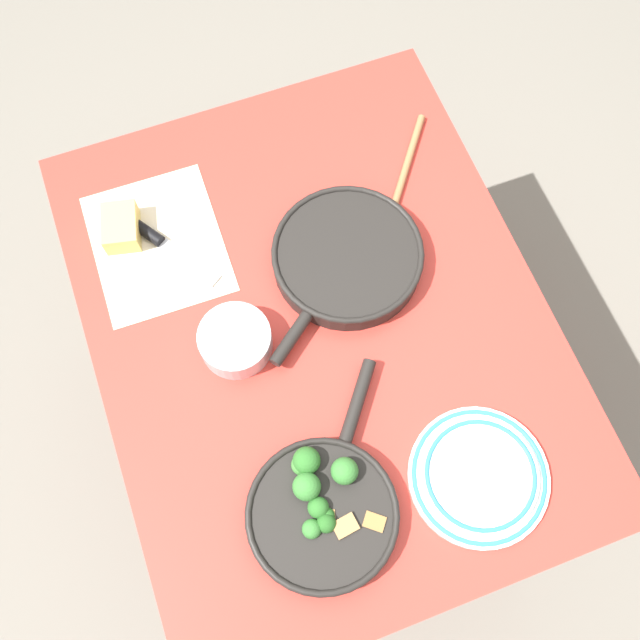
% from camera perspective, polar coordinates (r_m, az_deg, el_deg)
% --- Properties ---
extents(ground_plane, '(14.00, 14.00, 0.00)m').
position_cam_1_polar(ground_plane, '(2.08, 0.00, -7.94)').
color(ground_plane, slate).
extents(dining_table_red, '(1.08, 0.84, 0.77)m').
position_cam_1_polar(dining_table_red, '(1.43, 0.00, -1.72)').
color(dining_table_red, red).
rests_on(dining_table_red, ground_plane).
extents(skillet_broccoli, '(0.36, 0.31, 0.08)m').
position_cam_1_polar(skillet_broccoli, '(1.23, 0.23, -14.83)').
color(skillet_broccoli, black).
rests_on(skillet_broccoli, dining_table_red).
extents(skillet_eggs, '(0.31, 0.35, 0.05)m').
position_cam_1_polar(skillet_eggs, '(1.36, 2.15, 5.02)').
color(skillet_eggs, black).
rests_on(skillet_eggs, dining_table_red).
extents(wooden_spoon, '(0.31, 0.24, 0.02)m').
position_cam_1_polar(wooden_spoon, '(1.44, 5.95, 9.05)').
color(wooden_spoon, '#996B42').
rests_on(wooden_spoon, dining_table_red).
extents(parchment_sheet, '(0.30, 0.25, 0.00)m').
position_cam_1_polar(parchment_sheet, '(1.44, -12.87, 5.99)').
color(parchment_sheet, beige).
rests_on(parchment_sheet, dining_table_red).
extents(grater_knife, '(0.20, 0.15, 0.02)m').
position_cam_1_polar(grater_knife, '(1.43, -12.78, 6.20)').
color(grater_knife, silver).
rests_on(grater_knife, dining_table_red).
extents(cheese_block, '(0.10, 0.08, 0.05)m').
position_cam_1_polar(cheese_block, '(1.45, -15.61, 7.14)').
color(cheese_block, '#EACC66').
rests_on(cheese_block, dining_table_red).
extents(dinner_plate_stack, '(0.24, 0.24, 0.03)m').
position_cam_1_polar(dinner_plate_stack, '(1.28, 12.63, -12.07)').
color(dinner_plate_stack, white).
rests_on(dinner_plate_stack, dining_table_red).
extents(prep_bowl_steel, '(0.13, 0.13, 0.05)m').
position_cam_1_polar(prep_bowl_steel, '(1.30, -6.78, -1.65)').
color(prep_bowl_steel, '#B7B7BC').
rests_on(prep_bowl_steel, dining_table_red).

